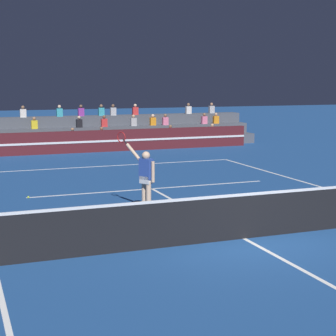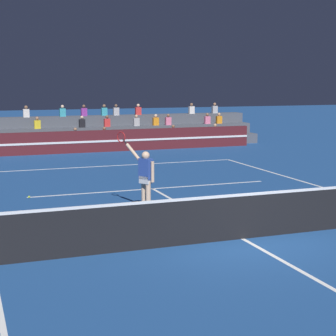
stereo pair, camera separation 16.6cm
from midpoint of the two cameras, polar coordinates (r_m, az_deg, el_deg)
name	(u,v)px [view 1 (the left image)]	position (r m, az deg, el deg)	size (l,w,h in m)	color
ground_plane	(244,239)	(13.07, 7.37, -7.13)	(120.00, 120.00, 0.00)	navy
court_lines	(244,238)	(13.07, 7.37, -7.11)	(11.10, 23.90, 0.01)	white
tennis_net	(245,216)	(12.93, 7.42, -4.81)	(12.00, 0.10, 1.10)	slate
sponsor_banner_wall	(84,142)	(28.59, -8.65, 2.66)	(18.00, 0.26, 1.10)	#51191E
bleacher_stand	(74,135)	(31.05, -9.65, 3.31)	(20.39, 2.85, 2.28)	#4C515B
tennis_player	(145,178)	(15.18, -2.64, -1.04)	(0.77, 1.19, 2.26)	beige
tennis_ball	(28,197)	(17.84, -14.26, -2.90)	(0.07, 0.07, 0.07)	#C6DB33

